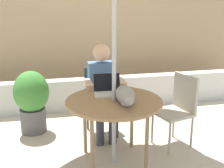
{
  "coord_description": "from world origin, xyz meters",
  "views": [
    {
      "loc": [
        -0.67,
        -3.04,
        1.86
      ],
      "look_at": [
        0.0,
        0.1,
        0.89
      ],
      "focal_mm": 49.91,
      "sensor_mm": 36.0,
      "label": 1
    }
  ],
  "objects_px": {
    "chair_occupied": "(101,95)",
    "potted_plant_near_fence": "(32,99)",
    "cat": "(125,96)",
    "chair_empty": "(179,105)",
    "laptop": "(107,88)",
    "patio_table": "(114,105)",
    "person_seated": "(103,86)"
  },
  "relations": [
    {
      "from": "person_seated",
      "to": "cat",
      "type": "xyz_separation_m",
      "value": [
        0.09,
        -0.78,
        0.13
      ]
    },
    {
      "from": "chair_occupied",
      "to": "potted_plant_near_fence",
      "type": "relative_size",
      "value": 1.04
    },
    {
      "from": "chair_occupied",
      "to": "potted_plant_near_fence",
      "type": "bearing_deg",
      "value": 168.37
    },
    {
      "from": "patio_table",
      "to": "chair_empty",
      "type": "bearing_deg",
      "value": 16.69
    },
    {
      "from": "chair_empty",
      "to": "potted_plant_near_fence",
      "type": "xyz_separation_m",
      "value": [
        -1.77,
        0.74,
        -0.05
      ]
    },
    {
      "from": "person_seated",
      "to": "cat",
      "type": "distance_m",
      "value": 0.8
    },
    {
      "from": "chair_occupied",
      "to": "person_seated",
      "type": "xyz_separation_m",
      "value": [
        0.0,
        -0.16,
        0.17
      ]
    },
    {
      "from": "chair_empty",
      "to": "potted_plant_near_fence",
      "type": "height_order",
      "value": "chair_empty"
    },
    {
      "from": "patio_table",
      "to": "cat",
      "type": "height_order",
      "value": "cat"
    },
    {
      "from": "person_seated",
      "to": "potted_plant_near_fence",
      "type": "bearing_deg",
      "value": 159.18
    },
    {
      "from": "chair_empty",
      "to": "person_seated",
      "type": "relative_size",
      "value": 0.72
    },
    {
      "from": "laptop",
      "to": "cat",
      "type": "distance_m",
      "value": 0.38
    },
    {
      "from": "cat",
      "to": "chair_empty",
      "type": "bearing_deg",
      "value": 26.14
    },
    {
      "from": "chair_empty",
      "to": "person_seated",
      "type": "bearing_deg",
      "value": 155.18
    },
    {
      "from": "cat",
      "to": "potted_plant_near_fence",
      "type": "distance_m",
      "value": 1.54
    },
    {
      "from": "laptop",
      "to": "potted_plant_near_fence",
      "type": "relative_size",
      "value": 0.37
    },
    {
      "from": "laptop",
      "to": "potted_plant_near_fence",
      "type": "bearing_deg",
      "value": 139.25
    },
    {
      "from": "laptop",
      "to": "person_seated",
      "type": "bearing_deg",
      "value": 86.69
    },
    {
      "from": "chair_empty",
      "to": "laptop",
      "type": "distance_m",
      "value": 0.93
    },
    {
      "from": "chair_occupied",
      "to": "chair_empty",
      "type": "distance_m",
      "value": 1.03
    },
    {
      "from": "cat",
      "to": "potted_plant_near_fence",
      "type": "height_order",
      "value": "cat"
    },
    {
      "from": "chair_empty",
      "to": "potted_plant_near_fence",
      "type": "relative_size",
      "value": 1.04
    },
    {
      "from": "chair_empty",
      "to": "cat",
      "type": "xyz_separation_m",
      "value": [
        -0.77,
        -0.38,
        0.3
      ]
    },
    {
      "from": "chair_empty",
      "to": "potted_plant_near_fence",
      "type": "distance_m",
      "value": 1.92
    },
    {
      "from": "person_seated",
      "to": "chair_empty",
      "type": "bearing_deg",
      "value": -24.82
    },
    {
      "from": "chair_empty",
      "to": "cat",
      "type": "relative_size",
      "value": 1.36
    },
    {
      "from": "potted_plant_near_fence",
      "to": "chair_empty",
      "type": "bearing_deg",
      "value": -22.81
    },
    {
      "from": "laptop",
      "to": "cat",
      "type": "bearing_deg",
      "value": -72.0
    },
    {
      "from": "patio_table",
      "to": "cat",
      "type": "relative_size",
      "value": 1.59
    },
    {
      "from": "patio_table",
      "to": "potted_plant_near_fence",
      "type": "bearing_deg",
      "value": 131.97
    },
    {
      "from": "cat",
      "to": "person_seated",
      "type": "bearing_deg",
      "value": 96.93
    },
    {
      "from": "laptop",
      "to": "cat",
      "type": "xyz_separation_m",
      "value": [
        0.12,
        -0.37,
        0.02
      ]
    }
  ]
}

